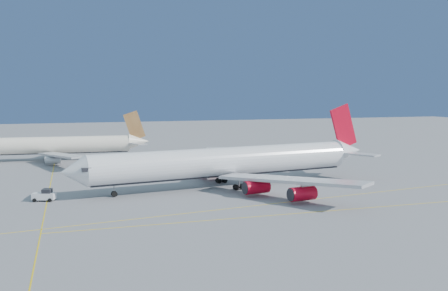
{
  "coord_description": "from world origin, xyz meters",
  "views": [
    {
      "loc": [
        -35.41,
        -89.22,
        20.58
      ],
      "look_at": [
        1.43,
        29.69,
        7.0
      ],
      "focal_mm": 40.0,
      "sensor_mm": 36.0,
      "label": 1
    }
  ],
  "objects": [
    {
      "name": "airliner_etihad",
      "position": [
        -39.93,
        67.05,
        4.48
      ],
      "size": [
        56.37,
        51.97,
        14.71
      ],
      "rotation": [
        0.0,
        0.0,
        -0.07
      ],
      "color": "white",
      "rests_on": "ground"
    },
    {
      "name": "pushback_tug",
      "position": [
        -40.43,
        8.97,
        1.06
      ],
      "size": [
        4.48,
        3.39,
        2.29
      ],
      "rotation": [
        0.0,
        0.0,
        -0.28
      ],
      "color": "white",
      "rests_on": "ground"
    },
    {
      "name": "taxiway_lines",
      "position": [
        -14.71,
        6.34,
        0.01
      ],
      "size": [
        118.86,
        140.0,
        0.02
      ],
      "color": "yellow",
      "rests_on": "ground"
    },
    {
      "name": "ground",
      "position": [
        0.0,
        0.0,
        0.0
      ],
      "size": [
        500.0,
        500.0,
        0.0
      ],
      "primitive_type": "plane",
      "color": "slate",
      "rests_on": "ground"
    },
    {
      "name": "airliner_virgin",
      "position": [
        -2.04,
        12.61,
        5.32
      ],
      "size": [
        71.36,
        63.53,
        17.63
      ],
      "rotation": [
        0.0,
        0.0,
        0.15
      ],
      "color": "white",
      "rests_on": "ground"
    }
  ]
}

